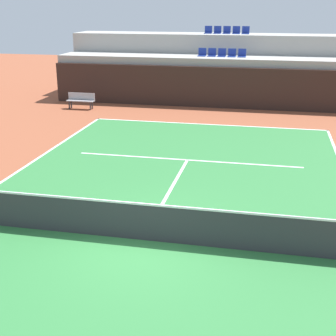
% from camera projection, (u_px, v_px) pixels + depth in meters
% --- Properties ---
extents(ground_plane, '(80.00, 80.00, 0.00)m').
position_uv_depth(ground_plane, '(142.00, 240.00, 11.73)').
color(ground_plane, brown).
extents(court_surface, '(11.00, 24.00, 0.01)m').
position_uv_depth(court_surface, '(142.00, 240.00, 11.73)').
color(court_surface, '#2D7238').
rests_on(court_surface, ground_plane).
extents(baseline_far, '(11.00, 0.10, 0.00)m').
position_uv_depth(baseline_far, '(208.00, 124.00, 22.77)').
color(baseline_far, white).
rests_on(baseline_far, court_surface).
extents(service_line_far, '(8.26, 0.10, 0.00)m').
position_uv_depth(service_line_far, '(187.00, 160.00, 17.64)').
color(service_line_far, white).
rests_on(service_line_far, court_surface).
extents(centre_service_line, '(0.10, 6.40, 0.00)m').
position_uv_depth(centre_service_line, '(169.00, 192.00, 14.69)').
color(centre_service_line, white).
rests_on(centre_service_line, court_surface).
extents(back_wall, '(18.58, 0.30, 2.19)m').
position_uv_depth(back_wall, '(218.00, 88.00, 26.12)').
color(back_wall, black).
rests_on(back_wall, ground_plane).
extents(stands_tier_lower, '(18.58, 2.40, 2.60)m').
position_uv_depth(stands_tier_lower, '(221.00, 80.00, 27.30)').
color(stands_tier_lower, '#9E9E99').
rests_on(stands_tier_lower, ground_plane).
extents(stands_tier_upper, '(18.58, 2.40, 3.69)m').
position_uv_depth(stands_tier_upper, '(225.00, 65.00, 29.34)').
color(stands_tier_upper, '#9E9E99').
rests_on(stands_tier_upper, ground_plane).
extents(seating_row_lower, '(2.67, 0.44, 0.44)m').
position_uv_depth(seating_row_lower, '(222.00, 54.00, 26.92)').
color(seating_row_lower, navy).
rests_on(seating_row_lower, stands_tier_lower).
extents(seating_row_upper, '(2.67, 0.44, 0.44)m').
position_uv_depth(seating_row_upper, '(227.00, 32.00, 28.79)').
color(seating_row_upper, navy).
rests_on(seating_row_upper, stands_tier_upper).
extents(tennis_net, '(11.08, 0.08, 1.07)m').
position_uv_depth(tennis_net, '(142.00, 221.00, 11.57)').
color(tennis_net, black).
rests_on(tennis_net, court_surface).
extents(player_bench, '(1.50, 0.40, 0.85)m').
position_uv_depth(player_bench, '(81.00, 99.00, 25.99)').
color(player_bench, '#99999E').
rests_on(player_bench, ground_plane).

